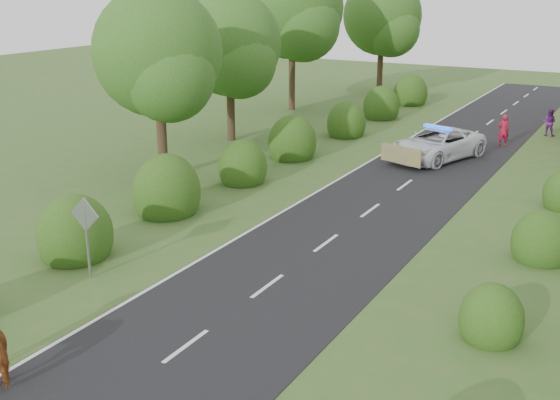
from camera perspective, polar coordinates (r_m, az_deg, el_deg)
The scene contains 13 objects.
ground at distance 17.64m, azimuth -7.65°, elevation -11.74°, with size 120.00×120.00×0.00m, color #386227.
road at distance 30.05m, azimuth 9.47°, elevation 0.72°, with size 6.00×70.00×0.02m, color black.
road_markings at distance 28.76m, azimuth 5.07°, elevation 0.16°, with size 4.96×70.00×0.01m.
hedgerow_left at distance 29.77m, azimuth -4.54°, elevation 2.23°, with size 2.75×50.41×3.00m.
hedgerow_right at distance 24.94m, azimuth 20.91°, elevation -2.45°, with size 2.10×45.78×2.10m.
tree_left_a at distance 30.93m, azimuth -9.70°, elevation 11.28°, with size 5.74×5.60×8.38m.
tree_left_b at distance 38.31m, azimuth -3.92°, elevation 12.20°, with size 5.74×5.60×8.07m.
tree_left_c at distance 47.55m, azimuth 1.23°, elevation 15.06°, with size 6.97×6.80×10.22m.
tree_left_d at distance 55.73m, azimuth 8.50°, elevation 14.33°, with size 6.15×6.00×8.89m.
road_sign at distance 21.38m, azimuth -15.50°, elevation -2.03°, with size 1.06×0.08×2.53m.
police_van at distance 35.57m, azimuth 12.61°, elevation 4.44°, with size 4.23×6.12×1.70m.
pedestrian_red at distance 39.43m, azimuth 17.70°, elevation 5.41°, with size 0.62×0.41×1.71m, color #A9142E.
pedestrian_purple at distance 43.01m, azimuth 21.04°, elevation 5.91°, with size 0.75×0.59×1.55m, color #5C1C6F.
Camera 1 is at (9.37, -12.24, 8.58)m, focal length 45.00 mm.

